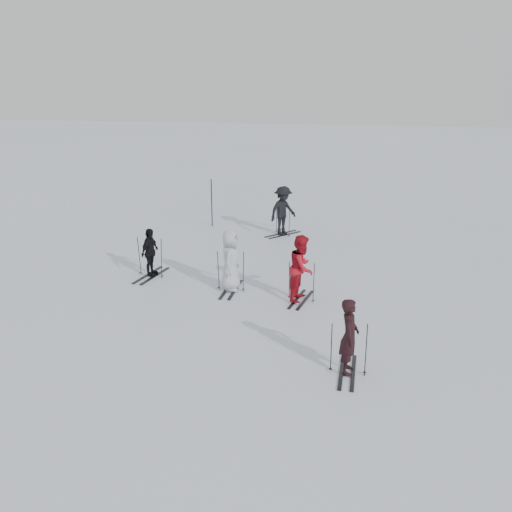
{
  "coord_description": "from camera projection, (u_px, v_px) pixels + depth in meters",
  "views": [
    {
      "loc": [
        3.18,
        -14.93,
        6.2
      ],
      "look_at": [
        0.0,
        1.0,
        1.0
      ],
      "focal_mm": 40.0,
      "sensor_mm": 36.0,
      "label": 1
    }
  ],
  "objects": [
    {
      "name": "ground",
      "position": [
        249.0,
        299.0,
        16.42
      ],
      "size": [
        120.0,
        120.0,
        0.0
      ],
      "primitive_type": "plane",
      "color": "silver",
      "rests_on": "ground"
    },
    {
      "name": "skier_near_dark",
      "position": [
        349.0,
        337.0,
        12.14
      ],
      "size": [
        0.41,
        0.62,
        1.69
      ],
      "primitive_type": "imported",
      "rotation": [
        0.0,
        0.0,
        1.57
      ],
      "color": "black",
      "rests_on": "ground"
    },
    {
      "name": "skier_red",
      "position": [
        302.0,
        269.0,
        16.09
      ],
      "size": [
        0.87,
        1.03,
        1.9
      ],
      "primitive_type": "imported",
      "rotation": [
        0.0,
        0.0,
        1.4
      ],
      "color": "#AA131F",
      "rests_on": "ground"
    },
    {
      "name": "skier_grey",
      "position": [
        231.0,
        261.0,
        16.87
      ],
      "size": [
        0.59,
        0.9,
        1.84
      ],
      "primitive_type": "imported",
      "rotation": [
        0.0,
        0.0,
        1.57
      ],
      "color": "#B8BDC3",
      "rests_on": "ground"
    },
    {
      "name": "skier_uphill_left",
      "position": [
        150.0,
        253.0,
        18.11
      ],
      "size": [
        0.52,
        0.95,
        1.54
      ],
      "primitive_type": "imported",
      "rotation": [
        0.0,
        0.0,
        1.4
      ],
      "color": "black",
      "rests_on": "ground"
    },
    {
      "name": "skier_uphill_far",
      "position": [
        283.0,
        211.0,
        22.74
      ],
      "size": [
        1.35,
        1.43,
        1.94
      ],
      "primitive_type": "imported",
      "rotation": [
        0.0,
        0.0,
        0.89
      ],
      "color": "black",
      "rests_on": "ground"
    },
    {
      "name": "skis_near_dark",
      "position": [
        349.0,
        348.0,
        12.22
      ],
      "size": [
        1.65,
        0.88,
        1.2
      ],
      "primitive_type": null,
      "rotation": [
        0.0,
        0.0,
        1.57
      ],
      "color": "black",
      "rests_on": "ground"
    },
    {
      "name": "skis_red",
      "position": [
        301.0,
        281.0,
        16.2
      ],
      "size": [
        1.74,
        1.12,
        1.18
      ],
      "primitive_type": null,
      "rotation": [
        0.0,
        0.0,
        1.4
      ],
      "color": "black",
      "rests_on": "ground"
    },
    {
      "name": "skis_grey",
      "position": [
        231.0,
        270.0,
        16.96
      ],
      "size": [
        1.72,
        0.91,
        1.25
      ],
      "primitive_type": null,
      "rotation": [
        0.0,
        0.0,
        1.57
      ],
      "color": "black",
      "rests_on": "ground"
    },
    {
      "name": "skis_uphill_left",
      "position": [
        150.0,
        256.0,
        18.14
      ],
      "size": [
        1.94,
        1.25,
        1.32
      ],
      "primitive_type": null,
      "rotation": [
        0.0,
        0.0,
        1.4
      ],
      "color": "black",
      "rests_on": "ground"
    },
    {
      "name": "skis_uphill_far",
      "position": [
        283.0,
        219.0,
        22.85
      ],
      "size": [
        1.92,
        1.8,
        1.26
      ],
      "primitive_type": null,
      "rotation": [
        0.0,
        0.0,
        0.89
      ],
      "color": "black",
      "rests_on": "ground"
    },
    {
      "name": "piste_marker",
      "position": [
        212.0,
        203.0,
        24.02
      ],
      "size": [
        0.05,
        0.05,
        2.03
      ],
      "primitive_type": "cylinder",
      "rotation": [
        0.0,
        0.0,
        -0.04
      ],
      "color": "black",
      "rests_on": "ground"
    }
  ]
}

